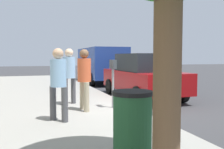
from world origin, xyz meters
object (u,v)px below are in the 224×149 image
Objects in this scene: parking_officer at (69,72)px; parked_sedan_near at (143,76)px; parking_meter at (113,73)px; parked_van_far at (101,63)px; pedestrian_at_meter at (84,75)px; trash_bin at (132,125)px; pedestrian_bystander at (58,79)px.

parking_officer reaches higher than parked_sedan_near.
parked_van_far is (8.42, -1.99, 0.09)m from parking_meter.
parking_officer reaches higher than parking_meter.
parking_meter is 0.83× the size of pedestrian_at_meter.
trash_bin is (-3.60, 0.06, -0.49)m from pedestrian_at_meter.
parking_officer is 0.39× the size of parked_sedan_near.
parking_meter is at bearing 1.60° from pedestrian_at_meter.
pedestrian_at_meter is 0.33× the size of parked_van_far.
pedestrian_bystander is (-1.09, 1.69, -0.03)m from parking_meter.
parking_meter is at bearing 166.69° from parked_van_far.
pedestrian_at_meter is 0.38× the size of parked_sedan_near.
parked_van_far is (8.53, -2.87, 0.11)m from pedestrian_at_meter.
parked_sedan_near is 0.85× the size of parked_van_far.
parking_meter is 0.80× the size of parking_officer.
parked_sedan_near is 6.60m from trash_bin.
parking_officer is 1.74× the size of trash_bin.
parked_van_far reaches higher than trash_bin.
parking_officer is 0.33× the size of parked_van_far.
pedestrian_at_meter is 1.27m from pedestrian_bystander.
parked_sedan_near is at bearing -26.40° from trash_bin.
parked_sedan_near is at bearing 33.00° from pedestrian_at_meter.
pedestrian_at_meter reaches higher than parked_sedan_near.
pedestrian_bystander reaches higher than trash_bin.
parking_meter is 0.83× the size of pedestrian_bystander.
parked_van_far is at bearing 28.97° from pedestrian_bystander.
pedestrian_at_meter is 1.08m from parking_officer.
trash_bin is at bearing 153.60° from parked_sedan_near.
parked_van_far reaches higher than pedestrian_bystander.
pedestrian_bystander is at bearing -56.68° from parking_officer.
parked_van_far is 12.50m from trash_bin.
parked_van_far reaches higher than parking_officer.
parked_sedan_near is at bearing 1.80° from pedestrian_bystander.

